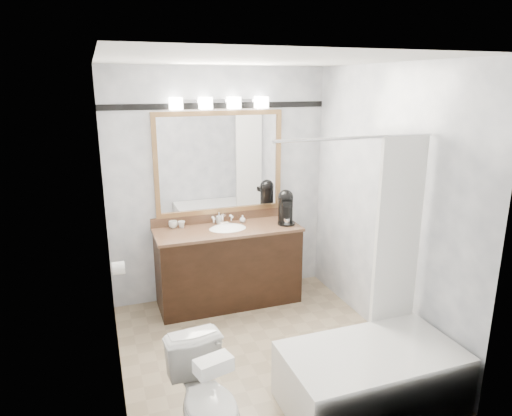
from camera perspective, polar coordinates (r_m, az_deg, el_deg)
name	(u,v)px	position (r m, az deg, el deg)	size (l,w,h in m)	color
room	(261,218)	(3.77, 0.64, -1.27)	(2.42, 2.62, 2.52)	gray
vanity	(228,264)	(4.96, -3.50, -7.03)	(1.53, 0.58, 0.97)	black
mirror	(220,163)	(4.91, -4.57, 5.61)	(1.40, 0.04, 1.10)	#A77A4B
vanity_light_bar	(220,103)	(4.79, -4.56, 13.00)	(1.02, 0.14, 0.12)	silver
accent_stripe	(218,106)	(4.85, -4.76, 12.63)	(2.40, 0.01, 0.06)	black
bathtub	(372,368)	(3.70, 14.31, -18.83)	(1.30, 0.75, 1.96)	white
tp_roll	(118,268)	(4.37, -16.82, -7.21)	(0.12, 0.12, 0.11)	white
toilet	(207,401)	(3.22, -6.11, -22.83)	(0.39, 0.68, 0.70)	white
tissue_box	(214,365)	(2.83, -5.33, -18.99)	(0.22, 0.12, 0.09)	white
coffee_maker	(286,206)	(4.95, 3.73, 0.24)	(0.19, 0.24, 0.37)	black
cup_left	(173,224)	(4.89, -10.32, -2.04)	(0.09, 0.09, 0.07)	white
cup_right	(182,224)	(4.88, -9.29, -2.04)	(0.07, 0.07, 0.07)	white
soap_bottle_a	(219,218)	(4.98, -4.64, -1.23)	(0.05, 0.05, 0.12)	white
soap_bottle_b	(243,219)	(4.99, -1.69, -1.37)	(0.06, 0.06, 0.08)	white
soap_bar	(224,224)	(4.92, -3.97, -1.98)	(0.09, 0.06, 0.03)	beige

